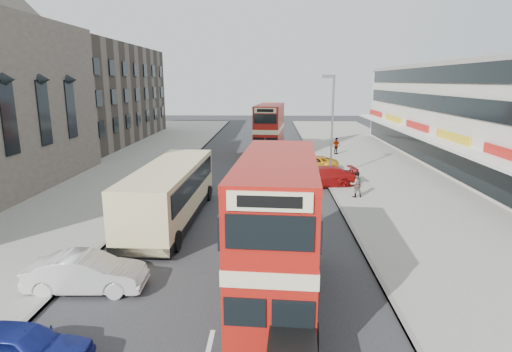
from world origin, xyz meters
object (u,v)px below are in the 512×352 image
(bus_main, at_px, (277,231))
(coach, at_px, (170,191))
(car_right_a, at_px, (321,177))
(car_right_c, at_px, (294,145))
(bus_second, at_px, (270,129))
(pedestrian_far, at_px, (336,146))
(car_left_near, at_px, (20,348))
(cyclist, at_px, (293,164))
(car_left_front, at_px, (86,273))
(pedestrian_near, at_px, (356,184))
(street_lamp, at_px, (331,119))
(car_right_b, at_px, (312,163))

(bus_main, distance_m, coach, 10.37)
(car_right_a, height_order, car_right_c, car_right_a)
(bus_second, bearing_deg, pedestrian_far, -178.94)
(car_right_c, bearing_deg, car_left_near, -20.11)
(car_left_near, bearing_deg, coach, -2.15)
(car_right_c, bearing_deg, cyclist, -9.28)
(bus_second, distance_m, car_left_near, 35.10)
(car_left_near, distance_m, car_left_front, 4.38)
(car_left_front, height_order, car_right_c, car_left_front)
(car_right_a, bearing_deg, pedestrian_near, 24.38)
(car_left_near, bearing_deg, street_lamp, -23.05)
(car_right_c, bearing_deg, pedestrian_near, 3.64)
(bus_main, distance_m, bus_second, 30.60)
(pedestrian_near, bearing_deg, pedestrian_far, -108.27)
(car_right_b, bearing_deg, cyclist, -76.83)
(street_lamp, xyz_separation_m, coach, (-10.25, -10.59, -3.06))
(bus_second, relative_size, pedestrian_near, 5.43)
(car_left_near, distance_m, car_right_c, 37.24)
(car_right_c, height_order, pedestrian_near, pedestrian_near)
(car_left_near, height_order, cyclist, cyclist)
(car_left_near, xyz_separation_m, cyclist, (8.70, 25.86, 0.01))
(car_right_c, bearing_deg, pedestrian_far, 56.89)
(bus_second, height_order, pedestrian_near, bus_second)
(bus_second, bearing_deg, car_right_a, 111.26)
(coach, xyz_separation_m, car_right_b, (9.15, 13.78, -1.09))
(street_lamp, bearing_deg, pedestrian_far, 78.58)
(car_left_near, relative_size, car_right_b, 0.83)
(bus_second, xyz_separation_m, cyclist, (2.04, -8.54, -2.02))
(bus_main, xyz_separation_m, bus_second, (-0.31, 30.60, 0.02))
(car_right_c, xyz_separation_m, pedestrian_near, (3.05, -18.84, 0.32))
(bus_main, xyz_separation_m, car_right_b, (3.40, 22.36, -2.02))
(pedestrian_far, height_order, cyclist, cyclist)
(car_right_a, bearing_deg, bus_second, -171.09)
(street_lamp, distance_m, car_right_c, 13.85)
(bus_main, bearing_deg, pedestrian_near, -108.22)
(car_left_near, distance_m, pedestrian_far, 36.46)
(pedestrian_near, relative_size, cyclist, 0.87)
(car_left_front, xyz_separation_m, pedestrian_far, (13.75, 29.42, 0.30))
(coach, xyz_separation_m, pedestrian_near, (11.19, 4.82, -0.71))
(street_lamp, distance_m, cyclist, 5.75)
(pedestrian_far, bearing_deg, bus_second, 143.82)
(car_right_c, relative_size, pedestrian_far, 2.37)
(car_left_near, xyz_separation_m, car_right_a, (10.48, 20.44, 0.09))
(street_lamp, distance_m, bus_second, 12.57)
(street_lamp, distance_m, pedestrian_near, 6.96)
(car_right_b, relative_size, cyclist, 2.31)
(car_left_near, xyz_separation_m, car_right_c, (9.37, 36.04, 0.05))
(pedestrian_near, height_order, cyclist, cyclist)
(coach, bearing_deg, pedestrian_far, 61.54)
(car_left_near, xyz_separation_m, car_left_front, (-0.09, 4.38, 0.06))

